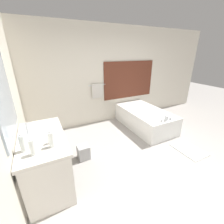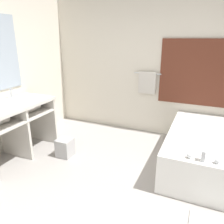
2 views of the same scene
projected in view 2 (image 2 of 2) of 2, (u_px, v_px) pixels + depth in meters
ground_plane at (117, 211)px, 2.35m from camera, size 16.00×16.00×0.00m
wall_back_with_blinds at (167, 63)px, 3.84m from camera, size 7.40×0.13×2.70m
vanity_counter at (14, 118)px, 3.26m from camera, size 0.64×1.26×0.85m
sink_faucet at (11, 94)px, 3.37m from camera, size 0.09×0.04×0.18m
bathtub at (203, 148)px, 3.11m from camera, size 0.95×1.75×0.63m
soap_dispenser at (1, 105)px, 2.89m from camera, size 0.05×0.05×0.17m
waste_bin at (65, 148)px, 3.40m from camera, size 0.23×0.23×0.28m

